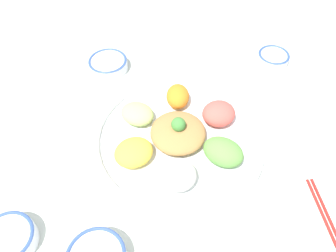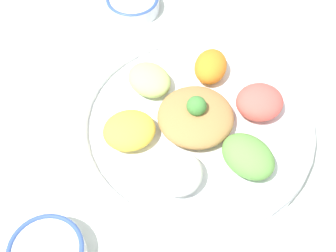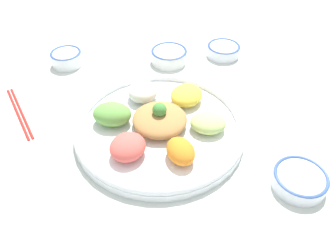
% 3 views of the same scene
% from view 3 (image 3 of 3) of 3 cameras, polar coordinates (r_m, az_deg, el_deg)
% --- Properties ---
extents(ground_plane, '(2.40, 2.40, 0.00)m').
position_cam_3_polar(ground_plane, '(0.82, -1.34, -0.08)').
color(ground_plane, silver).
extents(salad_platter, '(0.41, 0.41, 0.09)m').
position_cam_3_polar(salad_platter, '(0.79, -1.57, 0.32)').
color(salad_platter, white).
rests_on(salad_platter, ground_plane).
extents(sauce_bowl_red, '(0.11, 0.11, 0.03)m').
position_cam_3_polar(sauce_bowl_red, '(0.74, 21.96, -8.66)').
color(sauce_bowl_red, white).
rests_on(sauce_bowl_red, ground_plane).
extents(rice_bowl_blue, '(0.11, 0.11, 0.04)m').
position_cam_3_polar(rice_bowl_blue, '(1.05, 0.19, 12.22)').
color(rice_bowl_blue, white).
rests_on(rice_bowl_blue, ground_plane).
extents(sauce_bowl_dark, '(0.11, 0.11, 0.04)m').
position_cam_3_polar(sauce_bowl_dark, '(1.10, 9.63, 12.96)').
color(sauce_bowl_dark, white).
rests_on(sauce_bowl_dark, ground_plane).
extents(sauce_bowl_far, '(0.09, 0.09, 0.04)m').
position_cam_3_polar(sauce_bowl_far, '(1.09, -17.25, 11.32)').
color(sauce_bowl_far, white).
rests_on(sauce_bowl_far, ground_plane).
extents(chopsticks_pair_near, '(0.13, 0.21, 0.01)m').
position_cam_3_polar(chopsticks_pair_near, '(0.94, -24.50, 2.21)').
color(chopsticks_pair_near, red).
rests_on(chopsticks_pair_near, ground_plane).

